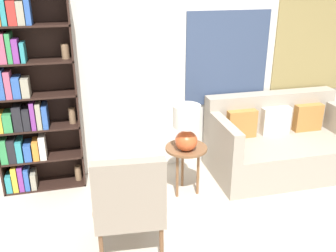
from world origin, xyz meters
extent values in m
cube|color=silver|center=(0.00, 2.03, 1.35)|extent=(6.40, 0.06, 2.70)
cube|color=#334260|center=(0.85, 1.99, 1.33)|extent=(1.03, 0.02, 1.11)
cube|color=olive|center=(1.99, 1.99, 1.49)|extent=(1.06, 0.02, 1.26)
cube|color=black|center=(-0.93, 1.85, 1.09)|extent=(0.02, 0.30, 2.18)
cube|color=black|center=(-1.36, 1.85, 0.01)|extent=(0.89, 0.30, 0.02)
cube|color=black|center=(-1.36, 2.00, 1.09)|extent=(0.89, 0.01, 2.18)
cube|color=black|center=(-1.36, 1.85, 0.37)|extent=(0.89, 0.30, 0.02)
cube|color=teal|center=(-1.75, 1.80, 0.12)|extent=(0.06, 0.18, 0.20)
cube|color=gold|center=(-1.68, 1.83, 0.17)|extent=(0.06, 0.24, 0.29)
cube|color=#7A338C|center=(-1.62, 1.83, 0.17)|extent=(0.05, 0.24, 0.29)
cube|color=#2D56A8|center=(-1.56, 1.83, 0.15)|extent=(0.05, 0.23, 0.25)
cube|color=gray|center=(-1.49, 1.81, 0.12)|extent=(0.06, 0.20, 0.19)
cylinder|color=#8C6B4C|center=(-1.00, 1.85, 0.11)|extent=(0.08, 0.08, 0.18)
cube|color=black|center=(-1.36, 1.85, 0.73)|extent=(0.89, 0.30, 0.02)
cube|color=#338C4C|center=(-1.74, 1.82, 0.51)|extent=(0.07, 0.22, 0.27)
cube|color=black|center=(-1.66, 1.82, 0.51)|extent=(0.08, 0.22, 0.26)
cube|color=teal|center=(-1.59, 1.82, 0.50)|extent=(0.06, 0.23, 0.23)
cube|color=#2D56A8|center=(-1.50, 1.82, 0.47)|extent=(0.08, 0.23, 0.19)
cube|color=orange|center=(-1.42, 1.81, 0.49)|extent=(0.06, 0.20, 0.21)
cube|color=silver|center=(-1.35, 1.80, 0.51)|extent=(0.07, 0.19, 0.26)
cube|color=black|center=(-1.36, 1.85, 1.09)|extent=(0.89, 0.30, 0.02)
cube|color=gold|center=(-1.74, 1.83, 0.83)|extent=(0.08, 0.25, 0.19)
cube|color=#338C4C|center=(-1.65, 1.83, 0.84)|extent=(0.09, 0.24, 0.20)
cube|color=black|center=(-1.55, 1.81, 0.87)|extent=(0.09, 0.20, 0.26)
cube|color=black|center=(-1.47, 1.81, 0.85)|extent=(0.07, 0.21, 0.23)
cube|color=#7A338C|center=(-1.40, 1.83, 0.89)|extent=(0.05, 0.23, 0.30)
cube|color=gray|center=(-1.34, 1.81, 0.88)|extent=(0.05, 0.19, 0.28)
cube|color=#2D56A8|center=(-1.28, 1.83, 0.86)|extent=(0.05, 0.25, 0.25)
cylinder|color=#8C6B4C|center=(-1.00, 1.85, 0.83)|extent=(0.08, 0.08, 0.18)
cube|color=black|center=(-1.36, 1.85, 1.45)|extent=(0.89, 0.30, 0.02)
cube|color=#2D56A8|center=(-1.66, 1.80, 1.25)|extent=(0.06, 0.19, 0.30)
cube|color=#B24C6B|center=(-1.59, 1.80, 1.24)|extent=(0.06, 0.19, 0.28)
cube|color=#2D56A8|center=(-1.51, 1.81, 1.20)|extent=(0.07, 0.21, 0.21)
cube|color=gray|center=(-1.43, 1.81, 1.20)|extent=(0.08, 0.19, 0.20)
cube|color=black|center=(-1.36, 1.85, 1.81)|extent=(0.89, 0.30, 0.02)
cube|color=#B24C6B|center=(-1.60, 1.82, 1.60)|extent=(0.09, 0.22, 0.29)
cube|color=#338C4C|center=(-1.52, 1.84, 1.60)|extent=(0.04, 0.25, 0.29)
cube|color=#7A338C|center=(-1.47, 1.80, 1.57)|extent=(0.06, 0.18, 0.23)
cube|color=teal|center=(-1.40, 1.81, 1.55)|extent=(0.04, 0.20, 0.19)
cylinder|color=#8C6B4C|center=(-1.00, 1.85, 1.53)|extent=(0.08, 0.08, 0.15)
cube|color=teal|center=(-1.52, 1.81, 1.96)|extent=(0.05, 0.20, 0.29)
cube|color=red|center=(-1.45, 1.79, 1.93)|extent=(0.08, 0.17, 0.23)
cube|color=gray|center=(-1.37, 1.81, 1.93)|extent=(0.07, 0.21, 0.22)
cube|color=#2D56A8|center=(-1.31, 1.80, 1.94)|extent=(0.05, 0.19, 0.25)
cylinder|color=brown|center=(-0.31, 0.78, 0.18)|extent=(0.04, 0.04, 0.35)
cylinder|color=brown|center=(-0.80, 0.83, 0.18)|extent=(0.04, 0.04, 0.35)
cylinder|color=brown|center=(-0.35, 0.31, 0.18)|extent=(0.04, 0.04, 0.35)
cylinder|color=brown|center=(-0.84, 0.35, 0.18)|extent=(0.04, 0.04, 0.35)
cube|color=gray|center=(-0.58, 0.57, 0.39)|extent=(0.62, 0.60, 0.08)
cube|color=gray|center=(-0.59, 0.34, 0.70)|extent=(0.58, 0.15, 0.54)
cube|color=brown|center=(-0.31, 0.55, 0.53)|extent=(0.09, 0.50, 0.04)
cube|color=brown|center=(-0.84, 0.59, 0.53)|extent=(0.09, 0.50, 0.04)
cube|color=#9E9384|center=(1.41, 1.48, 0.21)|extent=(1.69, 0.93, 0.42)
cube|color=#9E9384|center=(1.41, 1.85, 0.67)|extent=(1.69, 0.20, 0.48)
cube|color=#9E9384|center=(0.63, 1.48, 0.59)|extent=(0.12, 0.93, 0.34)
cube|color=#B27538|center=(0.96, 1.70, 0.59)|extent=(0.36, 0.12, 0.34)
cube|color=beige|center=(1.41, 1.70, 0.59)|extent=(0.36, 0.12, 0.34)
cube|color=#B27538|center=(1.86, 1.70, 0.59)|extent=(0.36, 0.12, 0.34)
cylinder|color=brown|center=(0.16, 1.32, 0.54)|extent=(0.45, 0.45, 0.02)
cylinder|color=brown|center=(0.16, 1.45, 0.26)|extent=(0.03, 0.03, 0.53)
cylinder|color=brown|center=(0.04, 1.25, 0.26)|extent=(0.03, 0.03, 0.53)
cylinder|color=brown|center=(0.28, 1.25, 0.26)|extent=(0.03, 0.03, 0.53)
ellipsoid|color=#C65128|center=(0.14, 1.25, 0.66)|extent=(0.24, 0.24, 0.21)
cylinder|color=tan|center=(0.14, 1.25, 0.79)|extent=(0.02, 0.02, 0.06)
cylinder|color=white|center=(0.14, 1.25, 0.94)|extent=(0.28, 0.28, 0.23)
camera|label=1|loc=(-0.90, -2.14, 2.28)|focal=40.00mm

